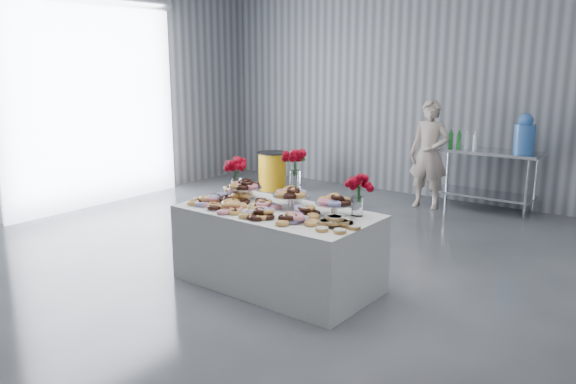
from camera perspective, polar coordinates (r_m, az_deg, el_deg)
name	(u,v)px	position (r m, az deg, el deg)	size (l,w,h in m)	color
ground	(256,281)	(5.67, -3.30, -9.01)	(9.00, 9.00, 0.00)	#37393E
room_walls	(234,6)	(5.51, -5.50, 18.33)	(8.04, 9.04, 4.02)	gray
display_table	(277,248)	(5.45, -1.09, -5.69)	(1.90, 1.00, 0.75)	white
prep_table	(485,169)	(8.62, 19.37, 2.21)	(1.50, 0.60, 0.90)	silver
donut_mounds	(274,207)	(5.29, -1.44, -1.52)	(1.80, 0.80, 0.09)	#E59E53
cake_stand_left	(245,186)	(5.77, -4.44, 0.63)	(0.36, 0.36, 0.17)	silver
cake_stand_mid	(291,194)	(5.39, 0.30, -0.20)	(0.36, 0.36, 0.17)	silver
cake_stand_right	(335,202)	(5.11, 4.75, -0.98)	(0.36, 0.36, 0.17)	silver
danish_pile	(335,221)	(4.79, 4.78, -3.00)	(0.48, 0.48, 0.11)	silver
bouquet_left	(236,167)	(5.94, -5.25, 2.52)	(0.26, 0.26, 0.42)	white
bouquet_right	(358,184)	(5.13, 7.11, 0.80)	(0.26, 0.26, 0.42)	white
bouquet_center	(295,165)	(5.56, 0.74, 2.72)	(0.26, 0.26, 0.57)	silver
water_jug	(525,135)	(8.41, 22.90, 5.34)	(0.28, 0.28, 0.55)	#3F7DD8
drink_bottles	(463,140)	(8.56, 17.34, 5.11)	(0.54, 0.08, 0.27)	#268C33
person	(429,154)	(8.55, 14.15, 3.72)	(0.59, 0.38, 1.60)	#CC8C93
trash_barrel	(272,171)	(9.58, -1.62, 2.16)	(0.50, 0.50, 0.65)	#FDAD15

